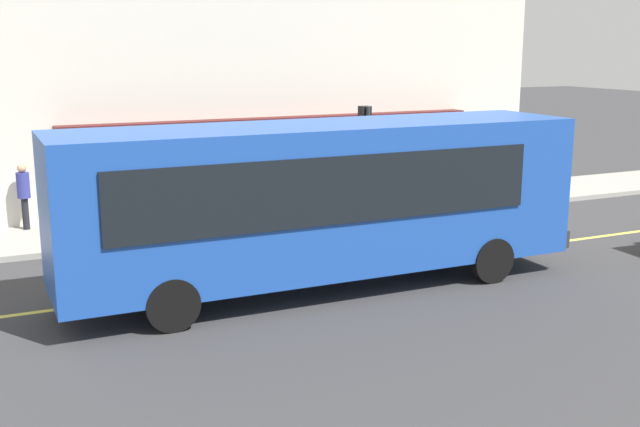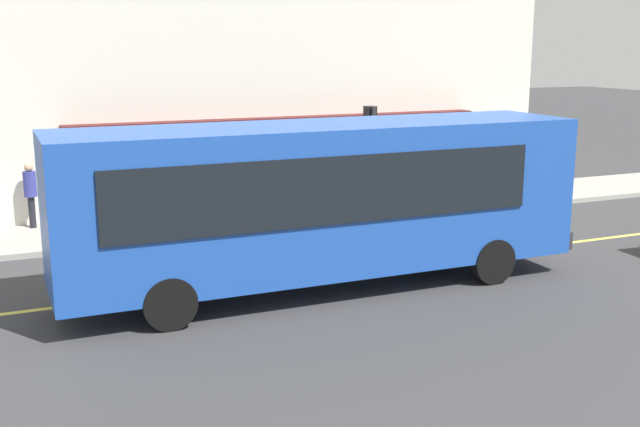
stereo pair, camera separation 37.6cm
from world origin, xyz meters
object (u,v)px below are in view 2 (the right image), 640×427
pedestrian_waiting (205,195)px  pedestrian_near_storefront (30,189)px  traffic_light (370,135)px  bus (324,197)px

pedestrian_waiting → pedestrian_near_storefront: 4.84m
pedestrian_waiting → pedestrian_near_storefront: (-4.29, 2.22, 0.12)m
traffic_light → pedestrian_near_storefront: bearing=166.3°
bus → pedestrian_waiting: (-1.11, 5.44, -0.86)m
bus → traffic_light: bus is taller
bus → traffic_light: 6.65m
traffic_light → pedestrian_waiting: traffic_light is taller
bus → pedestrian_near_storefront: bus is taller
traffic_light → pedestrian_waiting: 5.13m
bus → pedestrian_near_storefront: 9.41m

